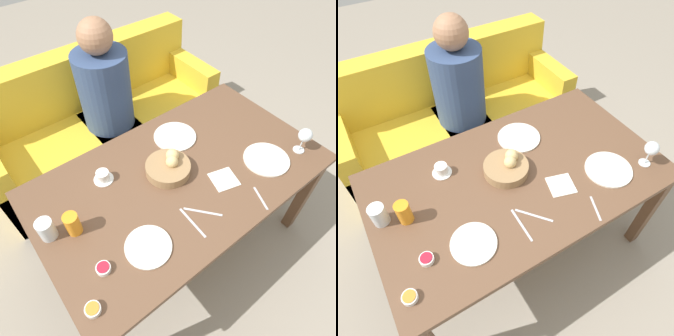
% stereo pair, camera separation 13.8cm
% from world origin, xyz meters
% --- Properties ---
extents(ground_plane, '(10.00, 10.00, 0.00)m').
position_xyz_m(ground_plane, '(0.00, 0.00, 0.00)').
color(ground_plane, gray).
extents(dining_table, '(1.58, 0.92, 0.75)m').
position_xyz_m(dining_table, '(0.00, 0.00, 0.66)').
color(dining_table, brown).
rests_on(dining_table, ground_plane).
extents(couch, '(1.87, 0.70, 0.91)m').
position_xyz_m(couch, '(0.06, 1.08, 0.33)').
color(couch, gold).
rests_on(couch, ground_plane).
extents(seated_person, '(0.37, 0.49, 1.25)m').
position_xyz_m(seated_person, '(0.08, 0.93, 0.53)').
color(seated_person, '#23232D').
rests_on(seated_person, ground_plane).
extents(bread_basket, '(0.24, 0.24, 0.11)m').
position_xyz_m(bread_basket, '(-0.04, 0.06, 0.79)').
color(bread_basket, '#99754C').
rests_on(bread_basket, dining_table).
extents(plate_near_left, '(0.21, 0.21, 0.01)m').
position_xyz_m(plate_near_left, '(-0.39, -0.24, 0.76)').
color(plate_near_left, silver).
rests_on(plate_near_left, dining_table).
extents(plate_near_right, '(0.26, 0.26, 0.01)m').
position_xyz_m(plate_near_right, '(0.44, -0.22, 0.76)').
color(plate_near_right, silver).
rests_on(plate_near_right, dining_table).
extents(plate_far_center, '(0.25, 0.25, 0.01)m').
position_xyz_m(plate_far_center, '(0.16, 0.24, 0.76)').
color(plate_far_center, silver).
rests_on(plate_far_center, dining_table).
extents(juice_glass, '(0.07, 0.07, 0.12)m').
position_xyz_m(juice_glass, '(-0.60, 0.04, 0.81)').
color(juice_glass, orange).
rests_on(juice_glass, dining_table).
extents(water_tumbler, '(0.08, 0.08, 0.11)m').
position_xyz_m(water_tumbler, '(-0.71, 0.09, 0.81)').
color(water_tumbler, silver).
rests_on(water_tumbler, dining_table).
extents(wine_glass, '(0.08, 0.08, 0.16)m').
position_xyz_m(wine_glass, '(0.65, -0.28, 0.86)').
color(wine_glass, silver).
rests_on(wine_glass, dining_table).
extents(coffee_cup, '(0.11, 0.11, 0.06)m').
position_xyz_m(coffee_cup, '(-0.35, 0.22, 0.78)').
color(coffee_cup, white).
rests_on(coffee_cup, dining_table).
extents(jam_bowl_berry, '(0.06, 0.06, 0.03)m').
position_xyz_m(jam_bowl_berry, '(-0.59, -0.20, 0.76)').
color(jam_bowl_berry, white).
rests_on(jam_bowl_berry, dining_table).
extents(jam_bowl_honey, '(0.06, 0.06, 0.03)m').
position_xyz_m(jam_bowl_honey, '(-0.71, -0.32, 0.76)').
color(jam_bowl_honey, white).
rests_on(jam_bowl_honey, dining_table).
extents(fork_silver, '(0.13, 0.15, 0.00)m').
position_xyz_m(fork_silver, '(-0.07, -0.25, 0.75)').
color(fork_silver, '#B7B7BC').
rests_on(fork_silver, dining_table).
extents(knife_silver, '(0.02, 0.19, 0.00)m').
position_xyz_m(knife_silver, '(-0.15, -0.27, 0.75)').
color(knife_silver, '#B7B7BC').
rests_on(knife_silver, dining_table).
extents(spoon_coffee, '(0.06, 0.14, 0.00)m').
position_xyz_m(spoon_coffee, '(0.21, -0.37, 0.75)').
color(spoon_coffee, '#B7B7BC').
rests_on(spoon_coffee, dining_table).
extents(napkin, '(0.16, 0.16, 0.00)m').
position_xyz_m(napkin, '(0.16, -0.17, 0.75)').
color(napkin, silver).
rests_on(napkin, dining_table).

